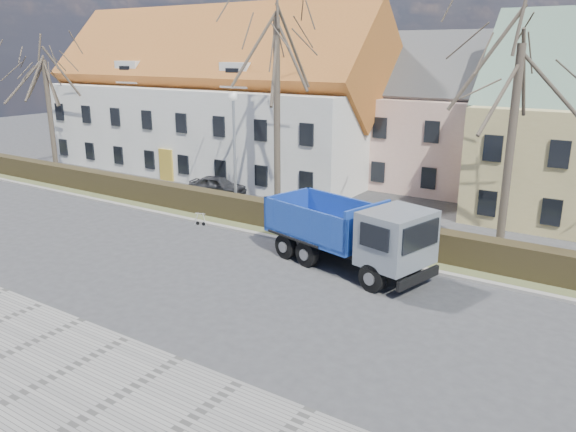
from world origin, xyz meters
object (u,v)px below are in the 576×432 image
Objects in this scene: dump_truck at (342,231)px; streetlight at (235,154)px; cart_frame at (196,218)px; parked_car_a at (218,186)px.

dump_truck is 1.13× the size of streetlight.
parked_car_a is (-3.12, 5.41, 0.25)m from cart_frame.
cart_frame is at bearing -98.87° from streetlight.
parked_car_a is (-12.09, 6.36, -0.91)m from dump_truck.
cart_frame is at bearing -171.71° from dump_truck.
dump_truck reaches higher than parked_car_a.
dump_truck is 9.49m from streetlight.
cart_frame is 6.25m from parked_car_a.
cart_frame is (-8.97, 0.95, -1.16)m from dump_truck.
dump_truck reaches higher than cart_frame.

